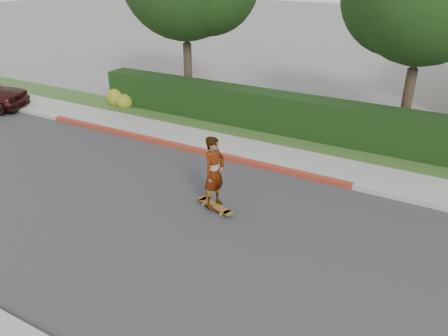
{
  "coord_description": "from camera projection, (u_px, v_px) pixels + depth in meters",
  "views": [
    {
      "loc": [
        3.16,
        -7.3,
        5.97
      ],
      "look_at": [
        -1.88,
        1.68,
        1.0
      ],
      "focal_mm": 35.0,
      "sensor_mm": 36.0,
      "label": 1
    }
  ],
  "objects": [
    {
      "name": "hedge",
      "position": [
        270.0,
        112.0,
        16.37
      ],
      "size": [
        15.0,
        1.0,
        1.5
      ],
      "primitive_type": "cube",
      "color": "black",
      "rests_on": "ground"
    },
    {
      "name": "skateboard",
      "position": [
        215.0,
        206.0,
        11.43
      ],
      "size": [
        1.29,
        0.62,
        0.12
      ],
      "rotation": [
        0.0,
        0.0,
        -0.3
      ],
      "color": "gold",
      "rests_on": "ground"
    },
    {
      "name": "curb_red_section",
      "position": [
        180.0,
        146.0,
        15.11
      ],
      "size": [
        12.0,
        0.21,
        0.15
      ],
      "primitive_type": "cube",
      "color": "maroon",
      "rests_on": "ground"
    },
    {
      "name": "sidewalk_far",
      "position": [
        328.0,
        168.0,
        13.62
      ],
      "size": [
        60.0,
        1.6,
        0.12
      ],
      "primitive_type": "cube",
      "color": "gray",
      "rests_on": "ground"
    },
    {
      "name": "skateboarder",
      "position": [
        214.0,
        172.0,
        11.0
      ],
      "size": [
        0.55,
        0.76,
        1.92
      ],
      "primitive_type": "imported",
      "rotation": [
        0.0,
        0.0,
        1.43
      ],
      "color": "white",
      "rests_on": "skateboard"
    },
    {
      "name": "road",
      "position": [
        260.0,
        255.0,
        9.72
      ],
      "size": [
        60.0,
        8.0,
        0.01
      ],
      "primitive_type": "cube",
      "color": "#2D2D30",
      "rests_on": "ground"
    },
    {
      "name": "ground",
      "position": [
        260.0,
        255.0,
        9.72
      ],
      "size": [
        120.0,
        120.0,
        0.0
      ],
      "primitive_type": "plane",
      "color": "slate",
      "rests_on": "ground"
    },
    {
      "name": "flowering_shrub",
      "position": [
        120.0,
        99.0,
        19.28
      ],
      "size": [
        1.4,
        1.0,
        0.9
      ],
      "color": "#2D4C19",
      "rests_on": "ground"
    },
    {
      "name": "planting_strip",
      "position": [
        342.0,
        150.0,
        14.89
      ],
      "size": [
        60.0,
        1.6,
        0.1
      ],
      "primitive_type": "cube",
      "color": "#2D4C1E",
      "rests_on": "ground"
    },
    {
      "name": "curb_far",
      "position": [
        319.0,
        179.0,
        12.91
      ],
      "size": [
        60.0,
        0.2,
        0.15
      ],
      "primitive_type": "cube",
      "color": "#9E9E99",
      "rests_on": "ground"
    }
  ]
}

